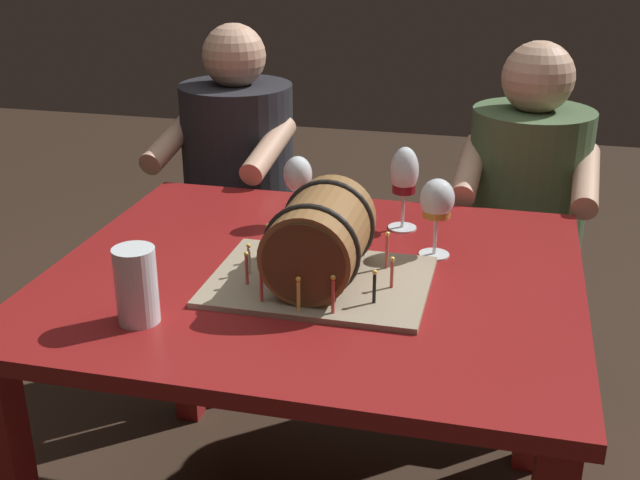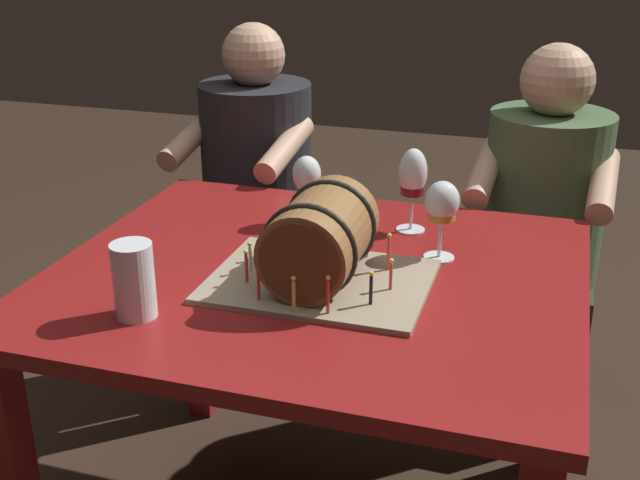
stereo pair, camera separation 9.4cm
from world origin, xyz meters
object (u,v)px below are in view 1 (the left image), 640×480
(beer_pint, at_px, (137,289))
(person_seated_left, at_px, (240,216))
(wine_glass_empty, at_px, (298,176))
(person_seated_right, at_px, (521,245))
(wine_glass_amber, at_px, (437,203))
(wine_glass_red, at_px, (404,175))
(barrel_cake, at_px, (320,244))
(dining_table, at_px, (314,318))

(beer_pint, distance_m, person_seated_left, 1.14)
(wine_glass_empty, bearing_deg, beer_pint, -105.57)
(wine_glass_empty, height_order, person_seated_right, person_seated_right)
(wine_glass_empty, distance_m, person_seated_right, 0.83)
(wine_glass_empty, distance_m, beer_pint, 0.60)
(wine_glass_amber, relative_size, wine_glass_empty, 1.05)
(wine_glass_amber, relative_size, person_seated_left, 0.16)
(wine_glass_red, height_order, person_seated_left, person_seated_left)
(wine_glass_empty, relative_size, person_seated_right, 0.15)
(beer_pint, bearing_deg, wine_glass_amber, 41.20)
(barrel_cake, height_order, wine_glass_empty, barrel_cake)
(dining_table, xyz_separation_m, wine_glass_amber, (0.24, 0.15, 0.24))
(beer_pint, bearing_deg, person_seated_right, 56.50)
(wine_glass_red, distance_m, wine_glass_amber, 0.18)
(wine_glass_empty, height_order, beer_pint, wine_glass_empty)
(wine_glass_amber, relative_size, person_seated_right, 0.16)
(wine_glass_red, xyz_separation_m, person_seated_right, (0.30, 0.49, -0.35))
(dining_table, bearing_deg, wine_glass_empty, 111.91)
(beer_pint, xyz_separation_m, person_seated_right, (0.72, 1.09, -0.28))
(barrel_cake, height_order, wine_glass_red, same)
(wine_glass_red, xyz_separation_m, beer_pint, (-0.42, -0.60, -0.07))
(barrel_cake, xyz_separation_m, wine_glass_red, (0.12, 0.36, 0.05))
(wine_glass_amber, bearing_deg, person_seated_right, 72.16)
(person_seated_right, bearing_deg, barrel_cake, -116.55)
(beer_pint, bearing_deg, wine_glass_red, 54.95)
(dining_table, xyz_separation_m, barrel_cake, (0.03, -0.06, 0.21))
(dining_table, height_order, wine_glass_amber, wine_glass_amber)
(person_seated_left, bearing_deg, wine_glass_amber, -42.52)
(beer_pint, bearing_deg, barrel_cake, 39.16)
(wine_glass_amber, bearing_deg, dining_table, -148.47)
(barrel_cake, relative_size, wine_glass_empty, 2.63)
(dining_table, height_order, person_seated_left, person_seated_left)
(dining_table, bearing_deg, barrel_cake, -64.93)
(wine_glass_red, height_order, wine_glass_empty, wine_glass_red)
(wine_glass_red, relative_size, person_seated_right, 0.18)
(dining_table, distance_m, wine_glass_empty, 0.38)
(dining_table, height_order, wine_glass_empty, wine_glass_empty)
(wine_glass_red, bearing_deg, barrel_cake, -108.94)
(dining_table, height_order, person_seated_right, person_seated_right)
(wine_glass_amber, bearing_deg, beer_pint, -138.80)
(barrel_cake, height_order, person_seated_right, person_seated_right)
(barrel_cake, distance_m, person_seated_left, 1.01)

